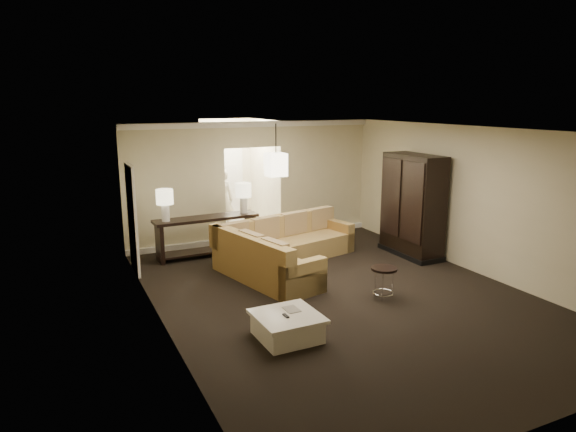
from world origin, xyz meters
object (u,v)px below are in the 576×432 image
sectional_sofa (283,250)px  coffee_table (287,326)px  console_table (207,233)px  drink_table (384,276)px  person (222,197)px  armoire (412,208)px

sectional_sofa → coffee_table: size_ratio=3.59×
coffee_table → sectional_sofa: bearing=66.2°
coffee_table → console_table: bearing=88.4°
drink_table → person: bearing=100.7°
sectional_sofa → coffee_table: sectional_sofa is taller
armoire → drink_table: armoire is taller
sectional_sofa → drink_table: sectional_sofa is taller
console_table → armoire: 4.41m
coffee_table → person: (1.07, 6.09, 0.71)m
person → drink_table: bearing=106.9°
coffee_table → armoire: bearing=31.0°
coffee_table → person: person is taller
drink_table → sectional_sofa: bearing=110.6°
drink_table → person: person is taller
drink_table → person: size_ratio=0.30×
sectional_sofa → person: person is taller
sectional_sofa → drink_table: 2.37m
armoire → person: 4.73m
drink_table → armoire: bearing=42.2°
person → sectional_sofa: bearing=99.6°
person → armoire: bearing=136.2°
armoire → person: armoire is taller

